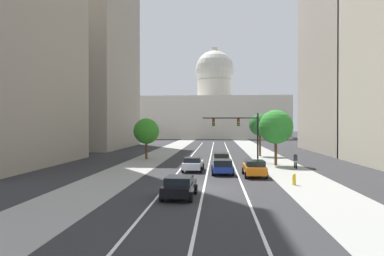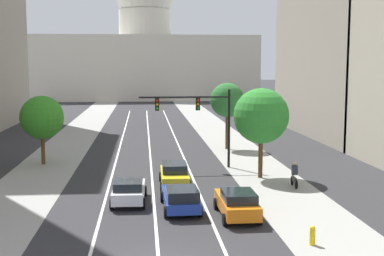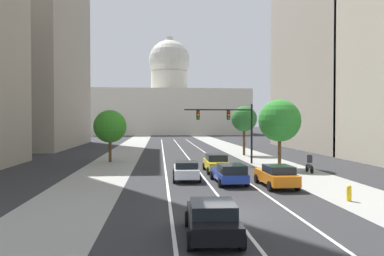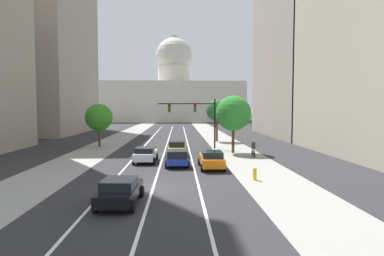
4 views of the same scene
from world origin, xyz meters
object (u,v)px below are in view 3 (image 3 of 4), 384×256
fire_hydrant (349,193)px  car_black (212,218)px  traffic_signal_mast (230,122)px  cyclist (310,163)px  capitol_building (169,105)px  car_yellow (216,163)px  street_tree_near_right (280,121)px  street_tree_near_left (110,126)px  car_white (186,170)px  car_blue (229,173)px  car_orange (276,175)px  street_tree_far_right (244,119)px

fire_hydrant → car_black: bearing=-147.3°
traffic_signal_mast → cyclist: traffic_signal_mast is taller
capitol_building → cyclist: 92.19m
car_yellow → cyclist: size_ratio=2.66×
fire_hydrant → street_tree_near_right: bearing=86.8°
car_yellow → traffic_signal_mast: (2.40, 5.87, 3.56)m
cyclist → traffic_signal_mast: bearing=40.2°
car_black → street_tree_near_left: bearing=18.5°
car_yellow → street_tree_near_left: size_ratio=0.81×
capitol_building → fire_hydrant: size_ratio=55.68×
car_white → street_tree_near_left: street_tree_near_left is taller
car_white → car_yellow: size_ratio=0.92×
car_white → car_black: size_ratio=0.99×
fire_hydrant → cyclist: 11.05m
traffic_signal_mast → fire_hydrant: bearing=-80.0°
cyclist → street_tree_near_right: bearing=29.3°
car_white → car_yellow: car_yellow is taller
car_blue → cyclist: bearing=-60.7°
car_black → street_tree_near_left: size_ratio=0.76×
car_yellow → street_tree_near_left: street_tree_near_left is taller
street_tree_near_left → car_white: bearing=-59.8°
car_white → car_orange: size_ratio=0.95×
car_orange → car_yellow: size_ratio=0.97×
car_orange → car_black: bearing=149.2°
car_yellow → street_tree_near_left: bearing=50.6°
car_orange → street_tree_near_right: 10.59m
car_orange → street_tree_far_right: bearing=-8.4°
car_blue → fire_hydrant: car_blue is taller
traffic_signal_mast → car_yellow: bearing=-112.3°
car_white → street_tree_near_left: bearing=32.2°
car_black → capitol_building: bearing=1.9°
car_white → traffic_signal_mast: 11.79m
street_tree_near_left → car_yellow: bearing=-39.9°
car_blue → street_tree_near_left: size_ratio=0.86×
fire_hydrant → street_tree_near_left: 26.02m
capitol_building → car_yellow: capitol_building is taller
car_orange → street_tree_far_right: (3.06, 22.04, 3.91)m
capitol_building → cyclist: (9.38, -91.27, -8.96)m
car_orange → cyclist: cyclist is taller
capitol_building → street_tree_far_right: 76.01m
capitol_building → street_tree_near_right: size_ratio=7.83×
street_tree_near_right → street_tree_far_right: 12.72m
fire_hydrant → street_tree_far_right: bearing=89.1°
car_white → fire_hydrant: size_ratio=4.64×
car_black → traffic_signal_mast: size_ratio=0.60×
street_tree_near_right → street_tree_far_right: size_ratio=1.02×
capitol_building → car_white: (-1.46, -94.14, -9.06)m
car_yellow → car_black: bearing=170.9°
car_white → capitol_building: bearing=1.2°
car_white → car_orange: car_orange is taller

